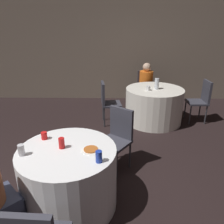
# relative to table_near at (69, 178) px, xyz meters

# --- Properties ---
(ground_plane) EXTENTS (16.00, 16.00, 0.00)m
(ground_plane) POSITION_rel_table_near_xyz_m (-0.19, -0.11, -0.37)
(ground_plane) COLOR black
(wall_back) EXTENTS (16.00, 0.06, 2.80)m
(wall_back) POSITION_rel_table_near_xyz_m (-0.19, 4.13, 1.03)
(wall_back) COLOR gray
(wall_back) RESTS_ON ground_plane
(table_near) EXTENTS (1.09, 1.09, 0.75)m
(table_near) POSITION_rel_table_near_xyz_m (0.00, 0.00, 0.00)
(table_near) COLOR white
(table_near) RESTS_ON ground_plane
(table_far) EXTENTS (1.23, 1.23, 0.75)m
(table_far) POSITION_rel_table_near_xyz_m (1.37, 2.47, 0.00)
(table_far) COLOR white
(table_far) RESTS_ON ground_plane
(chair_near_northeast) EXTENTS (0.56, 0.56, 0.92)m
(chair_near_northeast) POSITION_rel_table_near_xyz_m (0.57, 0.77, 0.18)
(chair_near_northeast) COLOR #383842
(chair_near_northeast) RESTS_ON ground_plane
(chair_far_west) EXTENTS (0.45, 0.45, 0.92)m
(chair_far_west) POSITION_rel_table_near_xyz_m (0.35, 2.33, 0.18)
(chair_far_west) COLOR #383842
(chair_far_west) RESTS_ON ground_plane
(chair_far_east) EXTENTS (0.42, 0.41, 0.92)m
(chair_far_east) POSITION_rel_table_near_xyz_m (2.40, 2.49, 0.18)
(chair_far_east) COLOR #383842
(chair_far_east) RESTS_ON ground_plane
(chair_far_north) EXTENTS (0.43, 0.43, 0.92)m
(chair_far_north) POSITION_rel_table_near_xyz_m (1.29, 3.49, 0.18)
(chair_far_north) COLOR #383842
(chair_far_north) RESTS_ON ground_plane
(person_orange_shirt) EXTENTS (0.35, 0.51, 1.14)m
(person_orange_shirt) POSITION_rel_table_near_xyz_m (1.30, 3.33, 0.21)
(person_orange_shirt) COLOR #33384C
(person_orange_shirt) RESTS_ON ground_plane
(pizza_plate_near) EXTENTS (0.21, 0.21, 0.02)m
(pizza_plate_near) POSITION_rel_table_near_xyz_m (0.26, -0.01, 0.38)
(pizza_plate_near) COLOR white
(pizza_plate_near) RESTS_ON table_near
(soda_can_blue) EXTENTS (0.07, 0.07, 0.12)m
(soda_can_blue) POSITION_rel_table_near_xyz_m (0.37, -0.22, 0.44)
(soda_can_blue) COLOR #1E38A5
(soda_can_blue) RESTS_ON table_near
(soda_can_red) EXTENTS (0.07, 0.07, 0.12)m
(soda_can_red) POSITION_rel_table_near_xyz_m (-0.06, 0.03, 0.44)
(soda_can_red) COLOR red
(soda_can_red) RESTS_ON table_near
(soda_can_silver) EXTENTS (0.07, 0.07, 0.12)m
(soda_can_silver) POSITION_rel_table_near_xyz_m (-0.44, -0.12, 0.44)
(soda_can_silver) COLOR silver
(soda_can_silver) RESTS_ON table_near
(cup_near) EXTENTS (0.07, 0.07, 0.09)m
(cup_near) POSITION_rel_table_near_xyz_m (-0.31, 0.23, 0.42)
(cup_near) COLOR red
(cup_near) RESTS_ON table_near
(bottle_far) EXTENTS (0.09, 0.09, 0.23)m
(bottle_far) POSITION_rel_table_near_xyz_m (1.39, 2.44, 0.49)
(bottle_far) COLOR silver
(bottle_far) RESTS_ON table_far
(cup_far) EXTENTS (0.09, 0.09, 0.09)m
(cup_far) POSITION_rel_table_near_xyz_m (1.20, 2.33, 0.42)
(cup_far) COLOR white
(cup_far) RESTS_ON table_far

